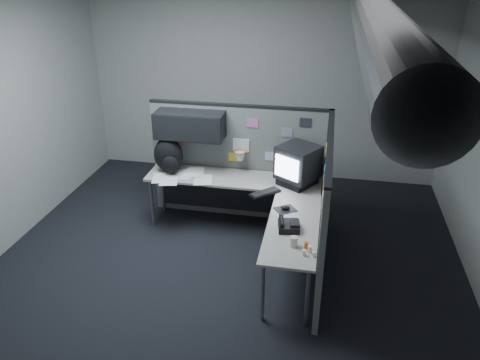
% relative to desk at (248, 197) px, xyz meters
% --- Properties ---
extents(room, '(5.62, 5.62, 3.22)m').
position_rel_desk_xyz_m(room, '(0.41, -0.70, 1.48)').
color(room, black).
rests_on(room, ground).
extents(partition_back, '(2.44, 0.42, 1.63)m').
position_rel_desk_xyz_m(partition_back, '(-0.40, 0.53, 0.38)').
color(partition_back, slate).
rests_on(partition_back, ground).
extents(partition_right, '(0.07, 2.23, 1.63)m').
position_rel_desk_xyz_m(partition_right, '(0.95, -0.49, 0.21)').
color(partition_right, slate).
rests_on(partition_right, ground).
extents(desk, '(2.31, 2.11, 0.73)m').
position_rel_desk_xyz_m(desk, '(0.00, 0.00, 0.00)').
color(desk, '#A19B91').
rests_on(desk, ground).
extents(monitor, '(0.61, 0.61, 0.51)m').
position_rel_desk_xyz_m(monitor, '(0.59, 0.26, 0.38)').
color(monitor, black).
rests_on(monitor, desk).
extents(keyboard, '(0.38, 0.38, 0.04)m').
position_rel_desk_xyz_m(keyboard, '(0.23, -0.11, 0.13)').
color(keyboard, black).
rests_on(keyboard, desk).
extents(mouse, '(0.29, 0.28, 0.05)m').
position_rel_desk_xyz_m(mouse, '(0.52, -0.45, 0.13)').
color(mouse, black).
rests_on(mouse, desk).
extents(phone, '(0.26, 0.28, 0.11)m').
position_rel_desk_xyz_m(phone, '(0.59, -0.86, 0.16)').
color(phone, black).
rests_on(phone, desk).
extents(bottles, '(0.14, 0.15, 0.08)m').
position_rel_desk_xyz_m(bottles, '(0.82, -1.26, 0.15)').
color(bottles, silver).
rests_on(bottles, desk).
extents(cup, '(0.10, 0.10, 0.11)m').
position_rel_desk_xyz_m(cup, '(0.67, -1.17, 0.17)').
color(cup, beige).
rests_on(cup, desk).
extents(papers, '(0.83, 0.68, 0.02)m').
position_rel_desk_xyz_m(papers, '(-0.90, 0.16, 0.13)').
color(papers, white).
rests_on(papers, desk).
extents(backpack, '(0.43, 0.38, 0.48)m').
position_rel_desk_xyz_m(backpack, '(-1.12, 0.29, 0.35)').
color(backpack, black).
rests_on(backpack, desk).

